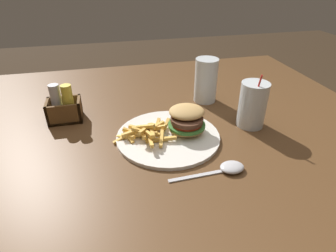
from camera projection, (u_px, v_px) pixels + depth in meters
name	position (u px, v px, depth m)	size (l,w,h in m)	color
dining_table	(143.00, 156.00, 0.92)	(1.52, 1.14, 0.74)	brown
meal_plate_near	(174.00, 130.00, 0.80)	(0.30, 0.29, 0.09)	white
beer_glass	(206.00, 81.00, 0.98)	(0.08, 0.08, 0.15)	silver
juice_glass	(252.00, 107.00, 0.83)	(0.08, 0.08, 0.17)	silver
spoon	(229.00, 168.00, 0.67)	(0.19, 0.05, 0.02)	silver
condiment_caddy	(64.00, 108.00, 0.87)	(0.10, 0.08, 0.12)	brown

